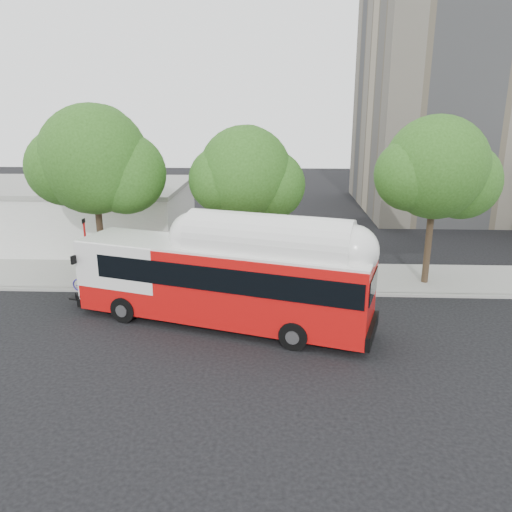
# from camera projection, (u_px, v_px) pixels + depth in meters

# --- Properties ---
(ground) EXTENTS (120.00, 120.00, 0.00)m
(ground) POSITION_uv_depth(u_px,v_px,m) (259.00, 325.00, 22.66)
(ground) COLOR black
(ground) RESTS_ON ground
(sidewalk) EXTENTS (60.00, 5.00, 0.15)m
(sidewalk) POSITION_uv_depth(u_px,v_px,m) (263.00, 277.00, 28.86)
(sidewalk) COLOR gray
(sidewalk) RESTS_ON ground
(curb_strip) EXTENTS (60.00, 0.30, 0.15)m
(curb_strip) POSITION_uv_depth(u_px,v_px,m) (262.00, 293.00, 26.37)
(curb_strip) COLOR gray
(curb_strip) RESTS_ON ground
(red_curb_segment) EXTENTS (10.00, 0.32, 0.16)m
(red_curb_segment) POSITION_uv_depth(u_px,v_px,m) (206.00, 292.00, 26.50)
(red_curb_segment) COLOR maroon
(red_curb_segment) RESTS_ON ground
(street_tree_left) EXTENTS (6.67, 5.80, 9.74)m
(street_tree_left) POSITION_uv_depth(u_px,v_px,m) (103.00, 164.00, 26.44)
(street_tree_left) COLOR #2D2116
(street_tree_left) RESTS_ON ground
(street_tree_mid) EXTENTS (5.75, 5.00, 8.62)m
(street_tree_mid) POSITION_uv_depth(u_px,v_px,m) (253.00, 177.00, 26.79)
(street_tree_mid) COLOR #2D2116
(street_tree_mid) RESTS_ON ground
(street_tree_right) EXTENTS (6.21, 5.40, 9.18)m
(street_tree_right) POSITION_uv_depth(u_px,v_px,m) (444.00, 172.00, 26.07)
(street_tree_right) COLOR #2D2116
(street_tree_right) RESTS_ON ground
(apartment_tower) EXTENTS (18.00, 18.00, 37.00)m
(apartment_tower) POSITION_uv_depth(u_px,v_px,m) (477.00, 10.00, 43.63)
(apartment_tower) COLOR gray
(apartment_tower) RESTS_ON ground
(low_commercial_bldg) EXTENTS (16.20, 10.20, 4.25)m
(low_commercial_bldg) POSITION_uv_depth(u_px,v_px,m) (73.00, 213.00, 36.02)
(low_commercial_bldg) COLOR silver
(low_commercial_bldg) RESTS_ON ground
(transit_bus) EXTENTS (14.38, 6.67, 4.22)m
(transit_bus) POSITION_uv_depth(u_px,v_px,m) (223.00, 283.00, 22.20)
(transit_bus) COLOR red
(transit_bus) RESTS_ON ground
(signal_pole) EXTENTS (0.11, 0.37, 3.87)m
(signal_pole) POSITION_uv_depth(u_px,v_px,m) (87.00, 253.00, 26.70)
(signal_pole) COLOR red
(signal_pole) RESTS_ON ground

